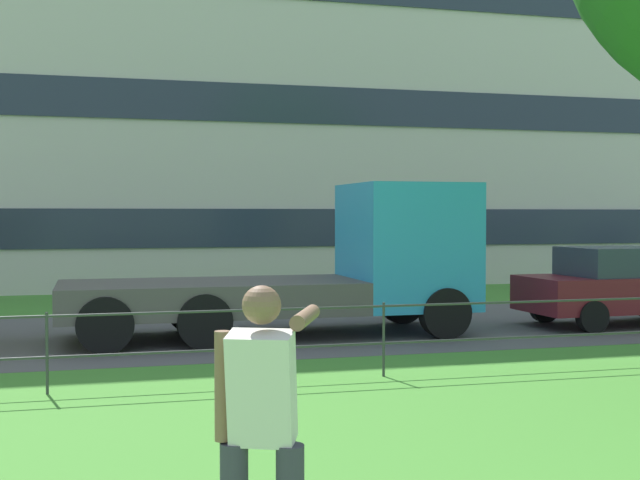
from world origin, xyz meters
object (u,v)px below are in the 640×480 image
Objects in this scene: car_maroon_far_left at (621,286)px; apartment_building_background at (238,67)px; flatbed_truck_far_right at (331,267)px; person_thrower at (262,431)px.

apartment_building_background reaches higher than car_maroon_far_left.
car_maroon_far_left is at bearing -70.56° from apartment_building_background.
apartment_building_background is (-5.21, 14.77, 6.60)m from car_maroon_far_left.
apartment_building_background reaches higher than flatbed_truck_far_right.
person_thrower is at bearing -107.73° from flatbed_truck_far_right.
flatbed_truck_far_right is at bearing 72.27° from person_thrower.
flatbed_truck_far_right is 15.77m from apartment_building_background.
car_maroon_far_left is 0.13× the size of apartment_building_background.
person_thrower is at bearing -133.15° from car_maroon_far_left.
flatbed_truck_far_right is (3.17, 9.91, 0.25)m from person_thrower.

